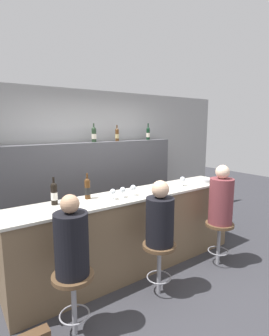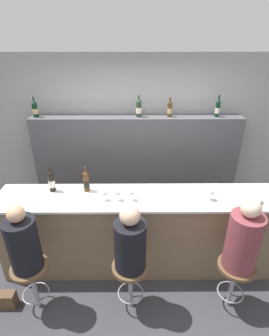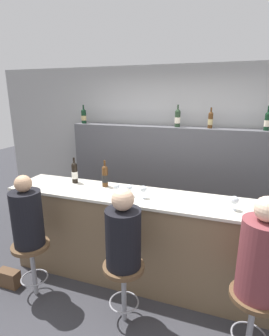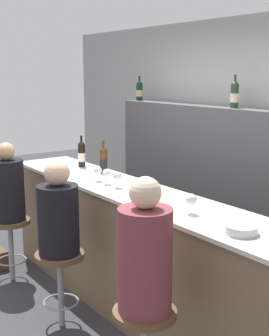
{
  "view_description": "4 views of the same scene",
  "coord_description": "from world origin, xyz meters",
  "px_view_note": "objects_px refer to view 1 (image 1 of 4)",
  "views": [
    {
      "loc": [
        -2.0,
        -2.5,
        2.01
      ],
      "look_at": [
        0.03,
        0.33,
        1.43
      ],
      "focal_mm": 28.0,
      "sensor_mm": 36.0,
      "label": 1
    },
    {
      "loc": [
        -0.06,
        -2.34,
        2.81
      ],
      "look_at": [
        -0.04,
        0.33,
        1.45
      ],
      "focal_mm": 28.0,
      "sensor_mm": 36.0,
      "label": 2
    },
    {
      "loc": [
        0.71,
        -2.3,
        2.17
      ],
      "look_at": [
        -0.23,
        0.38,
        1.37
      ],
      "focal_mm": 28.0,
      "sensor_mm": 36.0,
      "label": 3
    },
    {
      "loc": [
        3.13,
        -1.93,
        2.05
      ],
      "look_at": [
        0.11,
        0.26,
        1.29
      ],
      "focal_mm": 50.0,
      "sensor_mm": 36.0,
      "label": 4
    }
  ],
  "objects_px": {
    "wine_bottle_counter_0": "(54,193)",
    "guest_seated_right": "(221,199)",
    "wine_glass_2": "(133,188)",
    "wine_bottle_backbar_2": "(117,135)",
    "wine_bottle_backbar_3": "(148,133)",
    "wine_glass_1": "(123,190)",
    "bar_stool_right": "(219,232)",
    "wine_glass_3": "(183,180)",
    "bar_stool_left": "(73,287)",
    "bar_stool_middle": "(159,254)",
    "guest_seated_middle": "(160,217)",
    "metal_bowl": "(205,181)",
    "wine_bottle_backbar_1": "(94,134)",
    "wine_bottle_counter_1": "(87,188)",
    "wine_glass_0": "(113,192)",
    "guest_seated_left": "(71,241)"
  },
  "relations": [
    {
      "from": "wine_bottle_counter_0",
      "to": "wine_bottle_backbar_1",
      "type": "bearing_deg",
      "value": 45.0
    },
    {
      "from": "guest_seated_right",
      "to": "wine_glass_0",
      "type": "bearing_deg",
      "value": 158.87
    },
    {
      "from": "metal_bowl",
      "to": "guest_seated_left",
      "type": "xyz_separation_m",
      "value": [
        -2.49,
        -0.52,
        -0.16
      ]
    },
    {
      "from": "wine_glass_3",
      "to": "guest_seated_right",
      "type": "relative_size",
      "value": 0.17
    },
    {
      "from": "wine_bottle_backbar_2",
      "to": "guest_seated_right",
      "type": "distance_m",
      "value": 2.1
    },
    {
      "from": "wine_bottle_backbar_2",
      "to": "bar_stool_right",
      "type": "xyz_separation_m",
      "value": [
        0.55,
        -1.84,
        -1.34
      ]
    },
    {
      "from": "bar_stool_middle",
      "to": "guest_seated_middle",
      "type": "height_order",
      "value": "guest_seated_middle"
    },
    {
      "from": "bar_stool_middle",
      "to": "wine_bottle_backbar_1",
      "type": "bearing_deg",
      "value": 86.27
    },
    {
      "from": "wine_bottle_backbar_2",
      "to": "wine_glass_3",
      "type": "bearing_deg",
      "value": -74.7
    },
    {
      "from": "wine_bottle_counter_1",
      "to": "wine_glass_0",
      "type": "relative_size",
      "value": 2.42
    },
    {
      "from": "wine_glass_2",
      "to": "wine_bottle_backbar_2",
      "type": "bearing_deg",
      "value": 66.41
    },
    {
      "from": "wine_glass_0",
      "to": "bar_stool_middle",
      "type": "relative_size",
      "value": 0.21
    },
    {
      "from": "wine_bottle_counter_0",
      "to": "wine_glass_3",
      "type": "bearing_deg",
      "value": -6.38
    },
    {
      "from": "bar_stool_left",
      "to": "wine_bottle_backbar_1",
      "type": "bearing_deg",
      "value": 57.1
    },
    {
      "from": "metal_bowl",
      "to": "bar_stool_left",
      "type": "relative_size",
      "value": 0.32
    },
    {
      "from": "wine_bottle_backbar_2",
      "to": "wine_glass_1",
      "type": "bearing_deg",
      "value": -119.38
    },
    {
      "from": "bar_stool_left",
      "to": "bar_stool_middle",
      "type": "relative_size",
      "value": 1.0
    },
    {
      "from": "guest_seated_left",
      "to": "wine_bottle_backbar_2",
      "type": "bearing_deg",
      "value": 48.15
    },
    {
      "from": "wine_bottle_counter_1",
      "to": "wine_bottle_backbar_2",
      "type": "height_order",
      "value": "wine_bottle_backbar_2"
    },
    {
      "from": "wine_bottle_backbar_1",
      "to": "wine_glass_2",
      "type": "distance_m",
      "value": 1.45
    },
    {
      "from": "metal_bowl",
      "to": "guest_seated_right",
      "type": "bearing_deg",
      "value": -118.47
    },
    {
      "from": "guest_seated_right",
      "to": "bar_stool_right",
      "type": "bearing_deg",
      "value": 165.96
    },
    {
      "from": "wine_glass_3",
      "to": "metal_bowl",
      "type": "xyz_separation_m",
      "value": [
        0.48,
        -0.03,
        -0.07
      ]
    },
    {
      "from": "guest_seated_right",
      "to": "wine_bottle_counter_1",
      "type": "bearing_deg",
      "value": 155.44
    },
    {
      "from": "wine_bottle_backbar_2",
      "to": "guest_seated_middle",
      "type": "height_order",
      "value": "wine_bottle_backbar_2"
    },
    {
      "from": "bar_stool_left",
      "to": "bar_stool_middle",
      "type": "xyz_separation_m",
      "value": [
        1.07,
        0.0,
        0.0
      ]
    },
    {
      "from": "wine_bottle_counter_0",
      "to": "guest_seated_right",
      "type": "distance_m",
      "value": 2.24
    },
    {
      "from": "wine_bottle_counter_0",
      "to": "wine_glass_2",
      "type": "distance_m",
      "value": 1.0
    },
    {
      "from": "wine_glass_2",
      "to": "metal_bowl",
      "type": "distance_m",
      "value": 1.4
    },
    {
      "from": "wine_bottle_counter_1",
      "to": "wine_bottle_backbar_3",
      "type": "height_order",
      "value": "wine_bottle_backbar_3"
    },
    {
      "from": "bar_stool_middle",
      "to": "metal_bowl",
      "type": "bearing_deg",
      "value": 20.2
    },
    {
      "from": "wine_glass_0",
      "to": "guest_seated_right",
      "type": "bearing_deg",
      "value": -21.13
    },
    {
      "from": "wine_bottle_backbar_1",
      "to": "wine_bottle_counter_0",
      "type": "bearing_deg",
      "value": -135.0
    },
    {
      "from": "bar_stool_right",
      "to": "guest_seated_middle",
      "type": "bearing_deg",
      "value": -180.0
    },
    {
      "from": "wine_bottle_backbar_3",
      "to": "wine_glass_0",
      "type": "distance_m",
      "value": 2.14
    },
    {
      "from": "wine_bottle_backbar_3",
      "to": "bar_stool_middle",
      "type": "bearing_deg",
      "value": -124.97
    },
    {
      "from": "wine_bottle_counter_0",
      "to": "bar_stool_left",
      "type": "height_order",
      "value": "wine_bottle_counter_0"
    },
    {
      "from": "guest_seated_left",
      "to": "bar_stool_right",
      "type": "xyz_separation_m",
      "value": [
        2.2,
        0.0,
        -0.46
      ]
    },
    {
      "from": "wine_bottle_backbar_3",
      "to": "wine_glass_1",
      "type": "height_order",
      "value": "wine_bottle_backbar_3"
    },
    {
      "from": "metal_bowl",
      "to": "guest_seated_left",
      "type": "bearing_deg",
      "value": -168.18
    },
    {
      "from": "wine_glass_3",
      "to": "bar_stool_left",
      "type": "xyz_separation_m",
      "value": [
        -2.0,
        -0.55,
        -0.69
      ]
    },
    {
      "from": "wine_glass_0",
      "to": "guest_seated_left",
      "type": "xyz_separation_m",
      "value": [
        -0.78,
        -0.55,
        -0.23
      ]
    },
    {
      "from": "wine_bottle_backbar_2",
      "to": "guest_seated_left",
      "type": "xyz_separation_m",
      "value": [
        -1.65,
        -1.84,
        -0.88
      ]
    },
    {
      "from": "wine_bottle_backbar_3",
      "to": "bar_stool_right",
      "type": "relative_size",
      "value": 0.5
    },
    {
      "from": "wine_bottle_backbar_1",
      "to": "bar_stool_right",
      "type": "distance_m",
      "value": 2.5
    },
    {
      "from": "wine_bottle_backbar_2",
      "to": "wine_bottle_backbar_1",
      "type": "bearing_deg",
      "value": -180.0
    },
    {
      "from": "wine_glass_0",
      "to": "guest_seated_middle",
      "type": "distance_m",
      "value": 0.67
    },
    {
      "from": "guest_seated_middle",
      "to": "guest_seated_right",
      "type": "relative_size",
      "value": 0.91
    },
    {
      "from": "metal_bowl",
      "to": "bar_stool_middle",
      "type": "height_order",
      "value": "metal_bowl"
    },
    {
      "from": "wine_bottle_counter_1",
      "to": "guest_seated_middle",
      "type": "distance_m",
      "value": 0.97
    }
  ]
}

